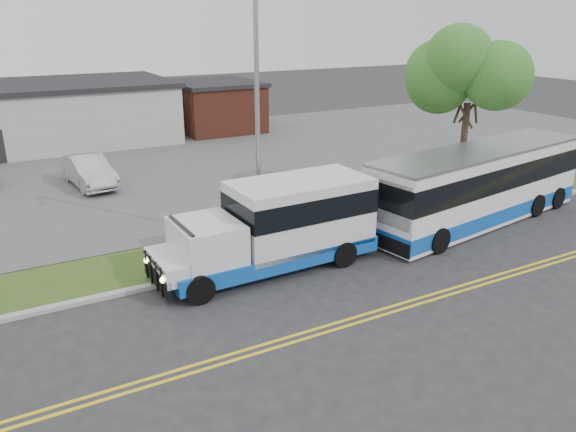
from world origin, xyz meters
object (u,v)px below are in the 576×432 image
tree_east (471,73)px  streetlight_near (258,115)px  transit_bus (478,185)px  shuttle_bus (281,222)px  parked_car_a (89,171)px

tree_east → streetlight_near: streetlight_near is taller
tree_east → streetlight_near: 11.05m
tree_east → transit_bus: size_ratio=0.68×
shuttle_bus → parked_car_a: 14.37m
tree_east → parked_car_a: bearing=143.7°
shuttle_bus → parked_car_a: (-4.23, 13.71, -0.77)m
shuttle_bus → transit_bus: bearing=-1.4°
tree_east → streetlight_near: size_ratio=0.88×
tree_east → streetlight_near: bearing=-178.6°
streetlight_near → shuttle_bus: streetlight_near is taller
parked_car_a → tree_east: bearing=-42.7°
parked_car_a → shuttle_bus: bearing=-79.3°
tree_east → shuttle_bus: bearing=-168.0°
streetlight_near → shuttle_bus: size_ratio=1.14×
shuttle_bus → transit_bus: size_ratio=0.68×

